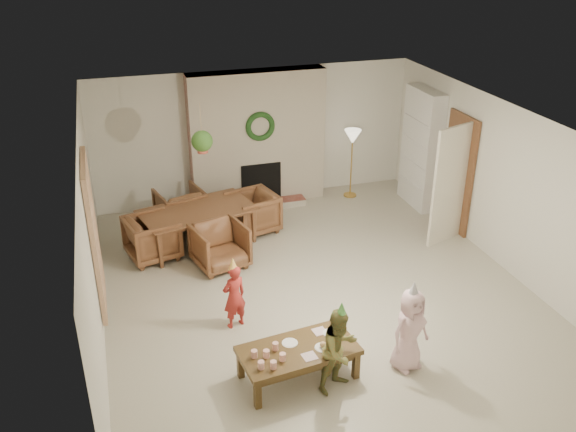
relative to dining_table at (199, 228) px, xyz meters
name	(u,v)px	position (x,y,z in m)	size (l,w,h in m)	color
floor	(316,289)	(1.39, -1.85, -0.32)	(7.00, 7.00, 0.00)	#B7B29E
ceiling	(319,125)	(1.39, -1.85, 2.18)	(7.00, 7.00, 0.00)	white
wall_back	(255,135)	(1.39, 1.65, 0.93)	(7.00, 7.00, 0.00)	silver
wall_front	(449,374)	(1.39, -5.35, 0.93)	(7.00, 7.00, 0.00)	silver
wall_left	(91,243)	(-1.61, -1.85, 0.93)	(7.00, 7.00, 0.00)	silver
wall_right	(505,187)	(4.39, -1.85, 0.93)	(7.00, 7.00, 0.00)	silver
fireplace_mass	(257,139)	(1.39, 1.45, 0.93)	(2.50, 0.40, 2.50)	#5A171A
fireplace_hearth	(263,205)	(1.39, 1.10, -0.26)	(1.60, 0.30, 0.12)	maroon
fireplace_firebox	(261,182)	(1.39, 1.27, 0.13)	(0.75, 0.12, 0.75)	black
fireplace_wreath	(260,127)	(1.39, 1.22, 1.23)	(0.54, 0.54, 0.10)	#173D17
floor_lamp_base	(350,195)	(3.15, 1.15, -0.31)	(0.25, 0.25, 0.03)	gold
floor_lamp_post	(351,166)	(3.15, 1.15, 0.31)	(0.03, 0.03, 1.21)	gold
floor_lamp_shade	(353,137)	(3.15, 1.15, 0.89)	(0.32, 0.32, 0.27)	beige
bookshelf_carcass	(421,149)	(4.23, 0.45, 0.78)	(0.30, 1.00, 2.20)	white
bookshelf_shelf_a	(417,181)	(4.21, 0.45, 0.13)	(0.30, 0.92, 0.03)	white
bookshelf_shelf_b	(419,161)	(4.21, 0.45, 0.53)	(0.30, 0.92, 0.03)	white
bookshelf_shelf_c	(421,141)	(4.21, 0.45, 0.93)	(0.30, 0.92, 0.03)	white
bookshelf_shelf_d	(423,120)	(4.21, 0.45, 1.33)	(0.30, 0.92, 0.03)	white
books_row_lower	(420,178)	(4.19, 0.30, 0.27)	(0.20, 0.40, 0.24)	#A4401E
books_row_mid	(417,154)	(4.19, 0.50, 0.67)	(0.20, 0.44, 0.24)	#2A419A
books_row_upper	(423,136)	(4.19, 0.35, 1.06)	(0.20, 0.36, 0.22)	gold
door_frame	(458,173)	(4.35, -0.65, 0.70)	(0.05, 0.86, 2.04)	brown
door_leaf	(450,185)	(3.97, -1.03, 0.68)	(0.05, 0.80, 2.00)	beige
curtain_panel	(94,235)	(-1.57, -1.65, 0.93)	(0.06, 1.20, 2.00)	beige
dining_table	(199,228)	(0.00, 0.00, 0.00)	(1.81, 1.01, 0.64)	brown
dining_chair_near	(220,246)	(0.19, -0.77, 0.03)	(0.75, 0.77, 0.70)	brown
dining_chair_far	(181,208)	(-0.19, 0.77, 0.03)	(0.75, 0.77, 0.70)	brown
dining_chair_left	(153,238)	(-0.77, -0.19, 0.03)	(0.75, 0.77, 0.70)	brown
dining_chair_right	(253,212)	(0.97, 0.24, 0.03)	(0.75, 0.77, 0.70)	brown
hanging_plant_cord	(201,126)	(0.09, -0.35, 1.83)	(0.01, 0.01, 0.70)	tan
hanging_plant_pot	(203,149)	(0.09, -0.35, 1.48)	(0.16, 0.16, 0.12)	#A94736
hanging_plant_foliage	(202,141)	(0.09, -0.35, 1.60)	(0.32, 0.32, 0.32)	#28501A
coffee_table_top	(298,350)	(0.55, -3.60, 0.07)	(1.36, 0.68, 0.06)	#4D3719
coffee_table_apron	(298,355)	(0.55, -3.60, 0.00)	(1.26, 0.58, 0.08)	#4D3719
coffee_leg_fl	(258,395)	(-0.03, -3.94, -0.14)	(0.07, 0.07, 0.36)	#4D3719
coffee_leg_fr	(356,365)	(1.20, -3.80, -0.14)	(0.07, 0.07, 0.36)	#4D3719
coffee_leg_bl	(241,364)	(-0.10, -3.39, -0.14)	(0.07, 0.07, 0.36)	#4D3719
coffee_leg_br	(334,338)	(1.13, -3.25, -0.14)	(0.07, 0.07, 0.36)	#4D3719
cup_a	(261,365)	(0.05, -3.81, 0.15)	(0.07, 0.07, 0.09)	white
cup_b	(254,354)	(0.02, -3.61, 0.15)	(0.07, 0.07, 0.09)	white
cup_c	(273,365)	(0.18, -3.85, 0.15)	(0.07, 0.07, 0.09)	white
cup_d	(266,354)	(0.16, -3.64, 0.15)	(0.07, 0.07, 0.09)	white
cup_e	(283,357)	(0.32, -3.75, 0.15)	(0.07, 0.07, 0.09)	white
cup_f	(275,346)	(0.29, -3.54, 0.15)	(0.07, 0.07, 0.09)	white
plate_a	(290,343)	(0.48, -3.48, 0.10)	(0.19, 0.19, 0.01)	white
plate_b	(323,347)	(0.82, -3.67, 0.10)	(0.19, 0.19, 0.01)	white
plate_c	(331,333)	(1.01, -3.44, 0.10)	(0.19, 0.19, 0.01)	white
food_scoop	(323,345)	(0.82, -3.67, 0.15)	(0.07, 0.07, 0.07)	tan
napkin_left	(309,356)	(0.63, -3.78, 0.10)	(0.16, 0.16, 0.01)	#D89FB0
napkin_right	(320,331)	(0.89, -3.37, 0.10)	(0.16, 0.16, 0.01)	#D89FB0
child_red	(234,296)	(0.07, -2.37, 0.14)	(0.33, 0.22, 0.91)	#AB2924
party_hat_red	(233,264)	(0.07, -2.37, 0.63)	(0.12, 0.12, 0.17)	#EBF451
child_plaid	(340,350)	(0.95, -3.89, 0.20)	(0.51, 0.39, 1.04)	#996229
party_hat_plaid	(342,309)	(0.95, -3.89, 0.76)	(0.12, 0.12, 0.17)	#51A747
child_pink	(410,330)	(1.86, -3.79, 0.22)	(0.52, 0.34, 1.07)	beige
party_hat_pink	(414,288)	(1.86, -3.79, 0.79)	(0.14, 0.14, 0.19)	#B4B3BA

